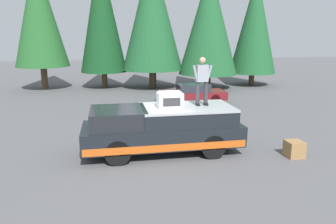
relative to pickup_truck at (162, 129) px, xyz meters
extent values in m
plane|color=#565659|center=(-0.16, 0.32, -0.87)|extent=(90.00, 90.00, 0.00)
cube|color=black|center=(0.00, 0.01, -0.17)|extent=(2.00, 5.50, 0.70)
cube|color=#CC5619|center=(0.00, 0.01, -0.37)|extent=(2.01, 5.39, 0.24)
cube|color=black|center=(0.00, 1.52, 0.48)|extent=(1.84, 1.87, 0.60)
cube|color=black|center=(0.00, -0.87, 0.44)|extent=(1.92, 3.19, 0.52)
cube|color=#A8AAAF|center=(0.00, -0.87, 0.74)|extent=(1.94, 3.19, 0.08)
cube|color=#232326|center=(0.00, 2.70, -0.44)|extent=(1.96, 0.16, 0.20)
cube|color=#B2B5BA|center=(0.00, -2.68, -0.44)|extent=(1.96, 0.16, 0.20)
cylinder|color=black|center=(-0.85, 1.60, -0.45)|extent=(0.30, 0.84, 0.84)
cylinder|color=black|center=(0.85, 1.60, -0.45)|extent=(0.30, 0.84, 0.84)
cylinder|color=black|center=(-0.85, -1.59, -0.45)|extent=(0.30, 0.84, 0.84)
cylinder|color=black|center=(0.85, -1.59, -0.45)|extent=(0.30, 0.84, 0.84)
cube|color=silver|center=(-0.12, -0.24, 1.04)|extent=(0.64, 0.84, 0.52)
cube|color=#2D2D30|center=(-0.44, -0.24, 1.04)|extent=(0.01, 0.59, 0.29)
cube|color=#99999E|center=(-0.12, -0.24, 1.32)|extent=(0.58, 0.76, 0.04)
cylinder|color=#333338|center=(0.10, -1.58, 1.20)|extent=(0.15, 0.15, 0.84)
cube|color=black|center=(0.06, -1.58, 0.82)|extent=(0.26, 0.11, 0.08)
cylinder|color=#333338|center=(0.10, -1.28, 1.20)|extent=(0.15, 0.15, 0.84)
cube|color=black|center=(0.06, -1.28, 0.82)|extent=(0.26, 0.11, 0.08)
cube|color=#9399A3|center=(0.10, -1.43, 1.91)|extent=(0.24, 0.40, 0.58)
sphere|color=tan|center=(0.10, -1.43, 2.36)|extent=(0.22, 0.22, 0.22)
cylinder|color=#9399A3|center=(0.07, -1.68, 1.91)|extent=(0.09, 0.23, 0.58)
cylinder|color=#9399A3|center=(0.07, -1.19, 1.91)|extent=(0.09, 0.23, 0.58)
cube|color=maroon|center=(8.16, -3.20, -0.38)|extent=(1.64, 4.10, 0.50)
cube|color=#282D38|center=(8.16, -3.30, 0.08)|extent=(1.31, 1.89, 0.42)
cylinder|color=black|center=(7.44, -1.93, -0.56)|extent=(0.20, 0.62, 0.62)
cylinder|color=black|center=(8.88, -1.93, -0.56)|extent=(0.20, 0.62, 0.62)
cylinder|color=black|center=(7.44, -4.47, -0.56)|extent=(0.20, 0.62, 0.62)
cylinder|color=black|center=(8.88, -4.47, -0.56)|extent=(0.20, 0.62, 0.62)
cube|color=olive|center=(-1.26, -4.37, -0.59)|extent=(0.56, 0.56, 0.56)
cylinder|color=#4C3826|center=(14.27, -9.92, -0.36)|extent=(0.44, 0.44, 1.03)
cone|color=#1E562D|center=(14.27, -9.92, 4.06)|extent=(3.69, 3.69, 7.81)
cylinder|color=#4C3826|center=(13.19, -5.75, -0.29)|extent=(0.53, 0.53, 1.16)
cone|color=#1E562D|center=(13.19, -5.75, 4.19)|extent=(4.42, 4.42, 7.82)
cylinder|color=#4C3826|center=(14.32, -1.66, -0.15)|extent=(0.55, 0.55, 1.45)
cone|color=#1E562D|center=(14.32, -1.66, 4.90)|extent=(4.62, 4.62, 8.65)
cylinder|color=#4C3826|center=(15.23, 2.06, -0.24)|extent=(0.43, 0.43, 1.26)
cone|color=#14421E|center=(15.23, 2.06, 4.85)|extent=(3.55, 3.55, 8.92)
cylinder|color=#4C3826|center=(15.25, 6.57, 0.00)|extent=(0.47, 0.47, 1.76)
cone|color=#235B28|center=(15.25, 6.57, 4.83)|extent=(3.93, 3.93, 7.89)
camera|label=1|loc=(-10.78, 1.82, 3.22)|focal=34.66mm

